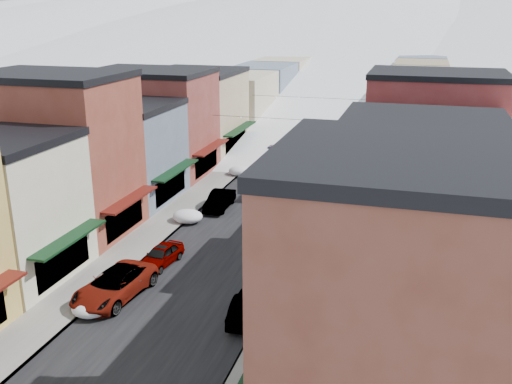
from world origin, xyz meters
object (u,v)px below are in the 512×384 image
Objects in this scene: car_white_suv at (114,285)px; car_green_sedan at (247,307)px; trash_can at (305,240)px; car_dark_hatch at (220,200)px; streetlamp_near at (325,172)px; car_silver_sedan at (161,255)px.

car_green_sedan is (8.48, -0.12, -0.15)m from car_white_suv.
car_green_sedan is 10.81m from trash_can.
car_dark_hatch is 11.13m from trash_can.
streetlamp_near is at bearing 19.54° from car_dark_hatch.
car_dark_hatch reaches higher than car_green_sedan.
car_white_suv is 14.37m from trash_can.
car_dark_hatch is (0.68, 17.19, -0.08)m from car_white_suv.
car_white_suv is 22.71m from streetlamp_near.
streetlamp_near is (9.38, 20.55, 2.30)m from car_white_suv.
car_dark_hatch reaches higher than car_silver_sedan.
trash_can is at bearing -37.72° from car_dark_hatch.
car_white_suv is 5.20m from car_silver_sedan.
car_green_sedan is 0.91× the size of streetlamp_near.
trash_can is (8.99, 5.47, -0.04)m from car_silver_sedan.
car_green_sedan is at bearing -96.32° from trash_can.
streetlamp_near is (0.90, 20.67, 2.45)m from car_green_sedan.
car_green_sedan is at bearing -92.49° from streetlamp_near.
car_green_sedan is 4.27× the size of trash_can.
car_silver_sedan is (0.68, 5.15, -0.16)m from car_white_suv.
streetlamp_near is at bearing 91.68° from trash_can.
trash_can is at bearing -88.32° from streetlamp_near.
car_silver_sedan is at bearing 88.79° from car_white_suv.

